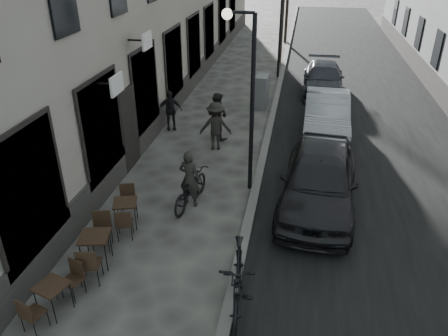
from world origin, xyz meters
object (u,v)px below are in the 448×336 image
(utility_cabinet, at_px, (262,91))
(streetlamp_far, at_px, (278,16))
(streetlamp_near, at_px, (246,85))
(bistro_set_c, at_px, (126,211))
(bistro_set_b, at_px, (96,247))
(car_mid, at_px, (326,114))
(moped, at_px, (238,279))
(pedestrian_near, at_px, (217,116))
(bicycle, at_px, (190,189))
(pedestrian_mid, at_px, (216,126))
(bistro_set_a, at_px, (53,296))
(pedestrian_far, at_px, (170,110))
(car_near, at_px, (319,179))
(car_far, at_px, (323,79))

(utility_cabinet, bearing_deg, streetlamp_far, 89.93)
(streetlamp_near, xyz_separation_m, bistro_set_c, (-2.71, -2.47, -2.72))
(bistro_set_b, height_order, car_mid, car_mid)
(moped, bearing_deg, pedestrian_near, 97.70)
(bicycle, bearing_deg, pedestrian_near, -77.21)
(utility_cabinet, relative_size, car_mid, 0.31)
(pedestrian_near, relative_size, car_mid, 0.38)
(bicycle, distance_m, pedestrian_near, 4.68)
(pedestrian_mid, bearing_deg, pedestrian_near, -92.87)
(bistro_set_a, relative_size, pedestrian_far, 0.91)
(streetlamp_far, distance_m, pedestrian_far, 9.03)
(pedestrian_near, xyz_separation_m, car_mid, (3.96, 1.16, -0.12))
(bistro_set_b, xyz_separation_m, pedestrian_mid, (1.45, 6.55, 0.38))
(pedestrian_near, xyz_separation_m, moped, (2.01, -8.22, -0.18))
(moped, bearing_deg, car_mid, 72.22)
(streetlamp_near, bearing_deg, bistro_set_a, -118.57)
(streetlamp_far, height_order, car_near, streetlamp_far)
(bicycle, bearing_deg, car_mid, -112.18)
(streetlamp_near, bearing_deg, pedestrian_far, 130.66)
(bistro_set_b, bearing_deg, moped, -24.54)
(streetlamp_far, xyz_separation_m, bistro_set_a, (-3.01, -17.53, -2.74))
(streetlamp_near, relative_size, pedestrian_far, 3.28)
(bistro_set_a, xyz_separation_m, bicycle, (1.67, 4.35, 0.09))
(car_near, bearing_deg, pedestrian_mid, 142.59)
(bicycle, relative_size, car_near, 0.39)
(bistro_set_a, bearing_deg, pedestrian_far, 109.44)
(bistro_set_a, relative_size, car_far, 0.31)
(pedestrian_far, bearing_deg, bistro_set_b, -103.64)
(streetlamp_near, height_order, car_far, streetlamp_near)
(bicycle, height_order, pedestrian_far, pedestrian_far)
(car_near, bearing_deg, bistro_set_b, -140.77)
(bistro_set_b, height_order, car_near, car_near)
(moped, bearing_deg, pedestrian_mid, 98.48)
(streetlamp_near, height_order, bistro_set_a, streetlamp_near)
(bicycle, xyz_separation_m, car_mid, (3.82, 5.82, 0.25))
(bistro_set_a, bearing_deg, pedestrian_near, 97.32)
(bistro_set_c, bearing_deg, moped, -52.10)
(bistro_set_b, distance_m, bistro_set_c, 1.56)
(streetlamp_near, relative_size, pedestrian_near, 2.91)
(streetlamp_far, bearing_deg, pedestrian_mid, -98.17)
(streetlamp_far, relative_size, bistro_set_b, 3.12)
(streetlamp_near, distance_m, bicycle, 3.21)
(pedestrian_near, bearing_deg, pedestrian_mid, 125.44)
(bistro_set_a, relative_size, car_near, 0.29)
(streetlamp_near, bearing_deg, bicycle, -138.55)
(streetlamp_far, xyz_separation_m, moped, (0.52, -16.74, -2.46))
(bicycle, distance_m, car_mid, 6.97)
(streetlamp_far, relative_size, bistro_set_c, 3.42)
(car_near, relative_size, car_mid, 1.07)
(streetlamp_near, distance_m, pedestrian_mid, 3.68)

